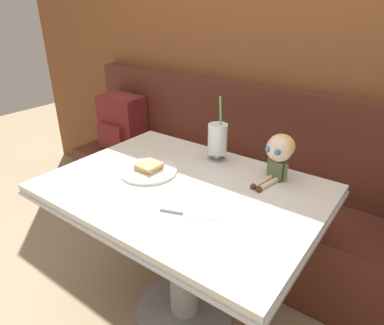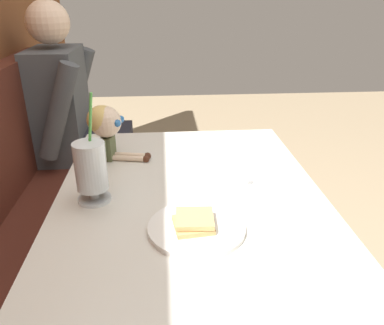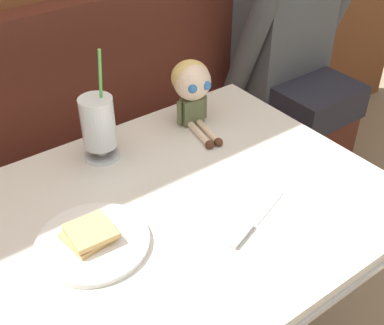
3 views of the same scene
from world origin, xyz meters
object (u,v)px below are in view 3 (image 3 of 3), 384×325
toast_plate (92,240)px  milkshake_glass (98,125)px  butter_knife (250,227)px  seated_doll (192,85)px  diner_patron (290,36)px

toast_plate → milkshake_glass: size_ratio=0.79×
butter_knife → seated_doll: 0.49m
toast_plate → milkshake_glass: milkshake_glass is taller
toast_plate → diner_patron: size_ratio=0.31×
butter_knife → diner_patron: diner_patron is taller
seated_doll → diner_patron: (0.73, 0.30, -0.13)m
milkshake_glass → seated_doll: 0.30m
milkshake_glass → seated_doll: (0.30, -0.01, 0.03)m
toast_plate → diner_patron: 1.34m
butter_knife → seated_doll: size_ratio=1.01×
toast_plate → butter_knife: toast_plate is taller
seated_doll → butter_knife: bearing=-110.6°
seated_doll → diner_patron: bearing=22.6°
milkshake_glass → diner_patron: 1.08m
milkshake_glass → toast_plate: bearing=-121.9°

